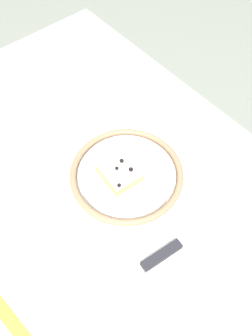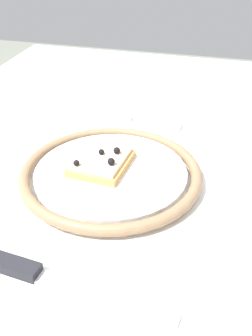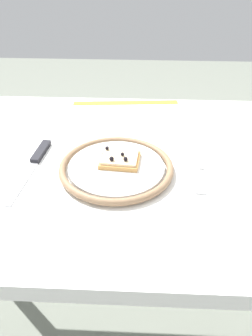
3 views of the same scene
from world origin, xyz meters
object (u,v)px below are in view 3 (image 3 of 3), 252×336
at_px(knife, 36,159).
at_px(measuring_tape, 126,103).
at_px(fork, 201,167).
at_px(pizza_slice_near, 120,159).
at_px(plate, 116,168).
at_px(dining_table, 109,192).

xyz_separation_m(knife, measuring_tape, (-0.19, -0.33, -0.00)).
xyz_separation_m(fork, measuring_tape, (0.19, -0.34, -0.00)).
distance_m(pizza_slice_near, knife, 0.20).
bearing_deg(plate, knife, -10.18).
height_order(dining_table, knife, knife).
xyz_separation_m(plate, fork, (-0.19, -0.02, -0.01)).
distance_m(dining_table, plate, 0.11).
height_order(pizza_slice_near, fork, pizza_slice_near).
bearing_deg(measuring_tape, knife, 54.95).
distance_m(plate, fork, 0.19).
bearing_deg(dining_table, pizza_slice_near, 140.44).
bearing_deg(knife, plate, 169.82).
distance_m(plate, measuring_tape, 0.36).
bearing_deg(pizza_slice_near, measuring_tape, -89.43).
distance_m(dining_table, measuring_tape, 0.33).
xyz_separation_m(pizza_slice_near, measuring_tape, (0.00, -0.34, -0.02)).
bearing_deg(fork, dining_table, -4.34).
relative_size(pizza_slice_near, fork, 0.46).
distance_m(dining_table, fork, 0.23).
distance_m(pizza_slice_near, measuring_tape, 0.35).
bearing_deg(dining_table, knife, 2.27).
relative_size(plate, knife, 1.05).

